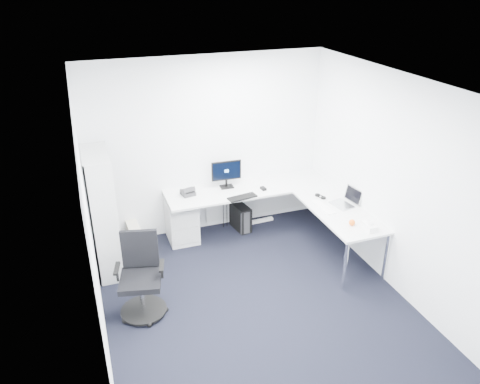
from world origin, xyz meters
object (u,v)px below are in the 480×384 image
object	(u,v)px
l_desk	(257,220)
bookshelf	(103,213)
task_chair	(140,278)
laptop	(343,198)
monitor	(227,174)

from	to	relation	value
l_desk	bookshelf	size ratio (longest dim) A/B	1.50
l_desk	bookshelf	xyz separation A→B (m)	(-2.17, 0.05, 0.48)
l_desk	task_chair	size ratio (longest dim) A/B	2.50
l_desk	bookshelf	bearing A→B (deg)	178.68
laptop	bookshelf	bearing A→B (deg)	158.58
l_desk	monitor	distance (m)	0.83
task_chair	laptop	xyz separation A→B (m)	(2.91, 0.44, 0.35)
bookshelf	task_chair	distance (m)	1.21
l_desk	monitor	xyz separation A→B (m)	(-0.32, 0.48, 0.59)
bookshelf	laptop	bearing A→B (deg)	-12.17
task_chair	bookshelf	bearing A→B (deg)	117.45
laptop	task_chair	bearing A→B (deg)	179.39
bookshelf	l_desk	bearing A→B (deg)	-1.32
task_chair	laptop	bearing A→B (deg)	21.99
l_desk	bookshelf	world-z (taller)	bookshelf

